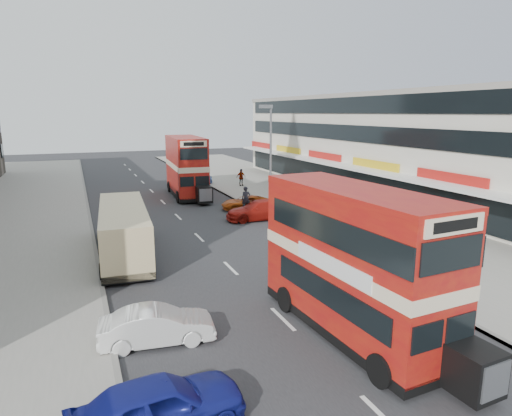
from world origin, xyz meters
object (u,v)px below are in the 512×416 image
car_right_a (259,210)px  pedestrian_near (311,207)px  bus_second (186,166)px  bus_main (355,262)px  car_left_front (157,326)px  street_lamp (270,151)px  coach (124,229)px  car_left_near (158,406)px  pedestrian_far (241,177)px  car_right_b (246,203)px  cyclist (246,206)px  car_right_c (194,179)px

car_right_a → pedestrian_near: bearing=67.7°
bus_second → pedestrian_near: 14.10m
bus_main → car_left_front: 6.98m
street_lamp → bus_second: 10.94m
coach → car_left_front: 10.14m
car_left_near → pedestrian_far: size_ratio=2.45×
car_right_b → cyclist: bearing=-13.8°
pedestrian_near → cyclist: (-3.78, 3.14, -0.22)m
car_right_c → pedestrian_far: bearing=53.6°
coach → car_right_b: bearing=43.5°
car_right_b → car_left_front: bearing=-22.0°
bus_main → cyclist: size_ratio=4.16×
car_right_a → car_right_c: 16.68m
pedestrian_near → cyclist: 4.91m
car_left_front → cyclist: bearing=-22.7°
car_left_front → coach: bearing=7.0°
car_left_front → car_right_a: car_right_a is taller
coach → car_left_front: bearing=-86.1°
car_right_b → pedestrian_near: (3.02, -5.12, 0.43)m
street_lamp → pedestrian_near: (2.10, -2.61, -3.81)m
cyclist → bus_main: bearing=-92.4°
coach → car_right_a: size_ratio=1.97×
street_lamp → car_right_c: bearing=96.7°
car_left_front → car_left_near: bearing=177.7°
cyclist → car_right_b: bearing=76.2°
car_right_a → car_right_c: bearing=-175.5°
street_lamp → pedestrian_near: bearing=-51.2°
car_left_front → pedestrian_near: size_ratio=2.31×
car_right_c → car_left_near: bearing=-18.9°
street_lamp → car_right_b: size_ratio=2.07×
car_left_near → car_right_c: car_left_near is taller
bus_second → cyclist: size_ratio=4.41×
street_lamp → car_right_a: street_lamp is taller
coach → cyclist: bearing=38.2°
car_right_c → cyclist: size_ratio=1.76×
car_left_front → pedestrian_far: bearing=-18.2°
bus_second → car_left_near: 31.45m
bus_main → car_left_front: bus_main is taller
car_right_b → car_right_a: bearing=1.5°
bus_second → car_right_a: bus_second is taller
car_right_c → car_right_a: bearing=-1.4°
coach → car_right_b: 13.26m
bus_second → car_right_b: bus_second is taller
coach → car_left_near: coach is taller
car_right_a → bus_second: bearing=-164.1°
car_right_b → cyclist: cyclist is taller
car_right_b → pedestrian_near: 5.96m
street_lamp → coach: 13.04m
car_left_front → pedestrian_far: pedestrian_far is taller
street_lamp → bus_main: street_lamp is taller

